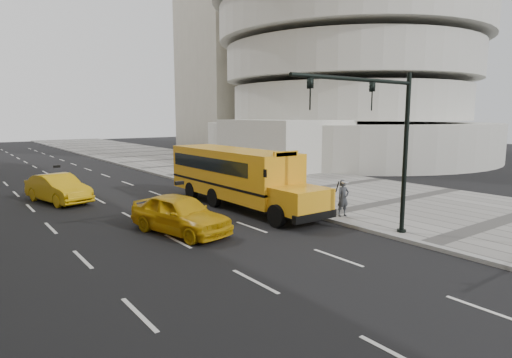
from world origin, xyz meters
TOP-DOWN VIEW (x-y plane):
  - ground at (0.00, 0.00)m, footprint 140.00×140.00m
  - sidewalk_museum at (12.00, 0.00)m, footprint 12.00×140.00m
  - curb_museum at (6.00, 0.00)m, footprint 0.30×140.00m
  - guggenheim at (29.37, 18.51)m, footprint 33.20×42.20m
  - school_bus at (4.50, -0.77)m, footprint 2.96×11.56m
  - taxi_near at (-0.38, -4.03)m, footprint 3.00×5.06m
  - taxi_far at (-2.95, 5.71)m, footprint 2.79×5.00m
  - pedestrian at (6.75, -6.38)m, footprint 0.68×0.50m
  - traffic_signal at (5.19, -9.64)m, footprint 6.18×0.36m

SIDE VIEW (x-z plane):
  - ground at x=0.00m, z-range 0.00..0.00m
  - sidewalk_museum at x=12.00m, z-range 0.00..0.15m
  - curb_museum at x=6.00m, z-range 0.00..0.15m
  - taxi_far at x=-2.95m, z-range 0.00..1.56m
  - taxi_near at x=-0.38m, z-range 0.00..1.61m
  - pedestrian at x=6.75m, z-range 0.15..1.85m
  - school_bus at x=4.50m, z-range 0.17..3.36m
  - traffic_signal at x=5.19m, z-range 0.89..7.29m
  - guggenheim at x=29.37m, z-range -3.92..31.08m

